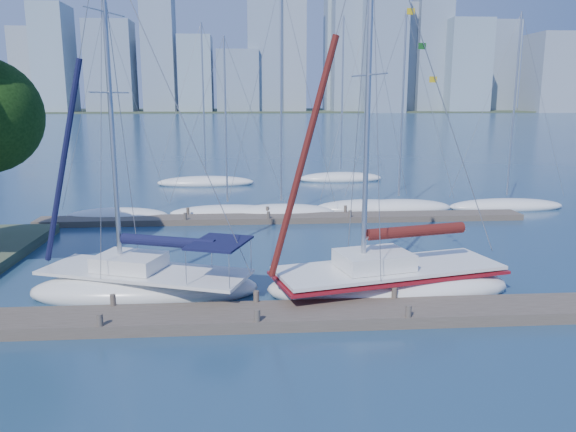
{
  "coord_description": "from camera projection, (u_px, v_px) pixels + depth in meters",
  "views": [
    {
      "loc": [
        -0.26,
        -18.05,
        7.5
      ],
      "look_at": [
        1.36,
        4.0,
        2.85
      ],
      "focal_mm": 35.0,
      "sensor_mm": 36.0,
      "label": 1
    }
  ],
  "objects": [
    {
      "name": "bg_boat_3",
      "position": [
        365.0,
        207.0,
        37.93
      ],
      "size": [
        7.18,
        4.49,
        13.71
      ],
      "rotation": [
        0.0,
        0.0,
        0.35
      ],
      "color": "white",
      "rests_on": "ground"
    },
    {
      "name": "bg_boat_0",
      "position": [
        117.0,
        215.0,
        35.41
      ],
      "size": [
        6.72,
        3.87,
        13.14
      ],
      "rotation": [
        0.0,
        0.0,
        0.29
      ],
      "color": "white",
      "rests_on": "ground"
    },
    {
      "name": "sailboat_maroon",
      "position": [
        388.0,
        267.0,
        21.74
      ],
      "size": [
        9.96,
        5.29,
        14.88
      ],
      "rotation": [
        0.0,
        0.0,
        0.24
      ],
      "color": "white",
      "rests_on": "ground"
    },
    {
      "name": "bg_boat_7",
      "position": [
        341.0,
        178.0,
        51.92
      ],
      "size": [
        7.97,
        3.33,
        14.94
      ],
      "rotation": [
        0.0,
        0.0,
        -0.12
      ],
      "color": "white",
      "rests_on": "ground"
    },
    {
      "name": "far_dock",
      "position": [
        284.0,
        218.0,
        34.9
      ],
      "size": [
        30.0,
        1.8,
        0.36
      ],
      "primitive_type": "cube",
      "color": "#4B4237",
      "rests_on": "ground"
    },
    {
      "name": "bg_boat_2",
      "position": [
        281.0,
        211.0,
        36.44
      ],
      "size": [
        7.08,
        2.83,
        14.94
      ],
      "rotation": [
        0.0,
        0.0,
        -0.08
      ],
      "color": "white",
      "rests_on": "ground"
    },
    {
      "name": "bg_boat_5",
      "position": [
        506.0,
        205.0,
        38.67
      ],
      "size": [
        8.1,
        2.38,
        13.33
      ],
      "rotation": [
        0.0,
        0.0,
        -0.03
      ],
      "color": "white",
      "rests_on": "ground"
    },
    {
      "name": "bg_boat_1",
      "position": [
        228.0,
        212.0,
        36.51
      ],
      "size": [
        7.52,
        2.3,
        11.57
      ],
      "rotation": [
        0.0,
        0.0,
        -0.03
      ],
      "color": "white",
      "rests_on": "ground"
    },
    {
      "name": "far_shore",
      "position": [
        246.0,
        111.0,
        331.47
      ],
      "size": [
        800.0,
        100.0,
        1.5
      ],
      "primitive_type": "cube",
      "color": "#38472D",
      "rests_on": "ground"
    },
    {
      "name": "sailboat_navy",
      "position": [
        144.0,
        270.0,
        21.53
      ],
      "size": [
        9.15,
        5.62,
        13.79
      ],
      "rotation": [
        0.0,
        0.0,
        -0.34
      ],
      "color": "white",
      "rests_on": "ground"
    },
    {
      "name": "skyline",
      "position": [
        285.0,
        45.0,
        297.09
      ],
      "size": [
        502.53,
        51.31,
        115.47
      ],
      "color": "gray",
      "rests_on": "ground"
    },
    {
      "name": "bg_boat_6",
      "position": [
        206.0,
        182.0,
        49.41
      ],
      "size": [
        8.72,
        5.63,
        14.06
      ],
      "rotation": [
        0.0,
        0.0,
        0.42
      ],
      "color": "white",
      "rests_on": "ground"
    },
    {
      "name": "near_dock",
      "position": [
        257.0,
        317.0,
        19.14
      ],
      "size": [
        26.0,
        2.0,
        0.4
      ],
      "primitive_type": "cube",
      "color": "#4B4237",
      "rests_on": "ground"
    },
    {
      "name": "ground",
      "position": [
        257.0,
        322.0,
        19.18
      ],
      "size": [
        700.0,
        700.0,
        0.0
      ],
      "primitive_type": "plane",
      "color": "#182E4E",
      "rests_on": "ground"
    },
    {
      "name": "bg_boat_4",
      "position": [
        398.0,
        207.0,
        37.97
      ],
      "size": [
        7.58,
        3.95,
        13.27
      ],
      "rotation": [
        0.0,
        0.0,
        -0.23
      ],
      "color": "white",
      "rests_on": "ground"
    }
  ]
}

